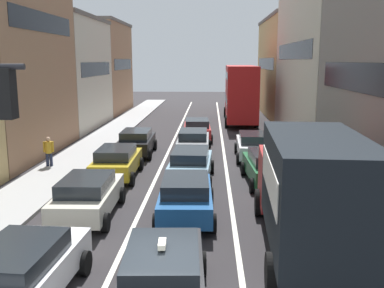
{
  "coord_description": "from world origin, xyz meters",
  "views": [
    {
      "loc": [
        0.87,
        -8.23,
        5.5
      ],
      "look_at": [
        0.0,
        12.0,
        1.6
      ],
      "focal_mm": 40.6,
      "sensor_mm": 36.0,
      "label": 1
    }
  ],
  "objects_px": {
    "removalist_box_truck": "(309,187)",
    "pedestrian_mid_sidewalk": "(49,151)",
    "bus_mid_queue_primary": "(240,91)",
    "sedan_centre_lane_second": "(186,196)",
    "coupe_centre_lane_fourth": "(193,141)",
    "wagon_right_lane_far": "(254,145)",
    "sedan_left_lane_fourth": "(137,142)",
    "sedan_left_lane_third": "(117,161)",
    "taxi_centre_lane_front": "(163,275)",
    "sedan_centre_lane_fifth": "(197,129)",
    "sedan_right_lane_behind_truck": "(268,167)",
    "wagon_left_lane_second": "(88,195)",
    "sedan_left_lane_front": "(21,272)",
    "hatchback_centre_lane_third": "(191,164)"
  },
  "relations": [
    {
      "from": "removalist_box_truck",
      "to": "pedestrian_mid_sidewalk",
      "type": "distance_m",
      "value": 14.66
    },
    {
      "from": "bus_mid_queue_primary",
      "to": "sedan_centre_lane_second",
      "type": "bearing_deg",
      "value": 172.85
    },
    {
      "from": "coupe_centre_lane_fourth",
      "to": "bus_mid_queue_primary",
      "type": "relative_size",
      "value": 0.41
    },
    {
      "from": "wagon_right_lane_far",
      "to": "sedan_left_lane_fourth",
      "type": "bearing_deg",
      "value": 84.41
    },
    {
      "from": "sedan_left_lane_third",
      "to": "bus_mid_queue_primary",
      "type": "bearing_deg",
      "value": -21.35
    },
    {
      "from": "taxi_centre_lane_front",
      "to": "sedan_left_lane_third",
      "type": "bearing_deg",
      "value": 14.21
    },
    {
      "from": "taxi_centre_lane_front",
      "to": "bus_mid_queue_primary",
      "type": "bearing_deg",
      "value": -9.91
    },
    {
      "from": "removalist_box_truck",
      "to": "sedan_centre_lane_fifth",
      "type": "bearing_deg",
      "value": 14.66
    },
    {
      "from": "removalist_box_truck",
      "to": "sedan_right_lane_behind_truck",
      "type": "bearing_deg",
      "value": 4.43
    },
    {
      "from": "sedan_left_lane_fourth",
      "to": "taxi_centre_lane_front",
      "type": "bearing_deg",
      "value": -169.64
    },
    {
      "from": "sedan_centre_lane_second",
      "to": "bus_mid_queue_primary",
      "type": "relative_size",
      "value": 0.41
    },
    {
      "from": "bus_mid_queue_primary",
      "to": "pedestrian_mid_sidewalk",
      "type": "relative_size",
      "value": 6.35
    },
    {
      "from": "bus_mid_queue_primary",
      "to": "coupe_centre_lane_fourth",
      "type": "bearing_deg",
      "value": 166.32
    },
    {
      "from": "wagon_right_lane_far",
      "to": "sedan_centre_lane_fifth",
      "type": "bearing_deg",
      "value": 31.48
    },
    {
      "from": "removalist_box_truck",
      "to": "wagon_left_lane_second",
      "type": "xyz_separation_m",
      "value": [
        -7.17,
        2.6,
        -1.18
      ]
    },
    {
      "from": "removalist_box_truck",
      "to": "sedan_right_lane_behind_truck",
      "type": "relative_size",
      "value": 1.78
    },
    {
      "from": "sedan_left_lane_front",
      "to": "sedan_left_lane_third",
      "type": "bearing_deg",
      "value": 4.01
    },
    {
      "from": "sedan_centre_lane_second",
      "to": "hatchback_centre_lane_third",
      "type": "bearing_deg",
      "value": -1.21
    },
    {
      "from": "sedan_centre_lane_second",
      "to": "sedan_right_lane_behind_truck",
      "type": "relative_size",
      "value": 0.99
    },
    {
      "from": "sedan_left_lane_fourth",
      "to": "sedan_left_lane_third",
      "type": "bearing_deg",
      "value": 177.93
    },
    {
      "from": "sedan_centre_lane_fifth",
      "to": "pedestrian_mid_sidewalk",
      "type": "height_order",
      "value": "pedestrian_mid_sidewalk"
    },
    {
      "from": "wagon_left_lane_second",
      "to": "bus_mid_queue_primary",
      "type": "relative_size",
      "value": 0.41
    },
    {
      "from": "sedan_right_lane_behind_truck",
      "to": "bus_mid_queue_primary",
      "type": "distance_m",
      "value": 20.07
    },
    {
      "from": "sedan_left_lane_fourth",
      "to": "sedan_right_lane_behind_truck",
      "type": "height_order",
      "value": "same"
    },
    {
      "from": "hatchback_centre_lane_third",
      "to": "sedan_centre_lane_fifth",
      "type": "xyz_separation_m",
      "value": [
        -0.03,
        10.53,
        0.0
      ]
    },
    {
      "from": "removalist_box_truck",
      "to": "sedan_centre_lane_fifth",
      "type": "distance_m",
      "value": 18.45
    },
    {
      "from": "sedan_centre_lane_second",
      "to": "sedan_left_lane_third",
      "type": "relative_size",
      "value": 1.0
    },
    {
      "from": "sedan_left_lane_front",
      "to": "sedan_centre_lane_second",
      "type": "relative_size",
      "value": 1.01
    },
    {
      "from": "removalist_box_truck",
      "to": "wagon_right_lane_far",
      "type": "relative_size",
      "value": 1.8
    },
    {
      "from": "coupe_centre_lane_fourth",
      "to": "sedan_centre_lane_second",
      "type": "bearing_deg",
      "value": -179.21
    },
    {
      "from": "taxi_centre_lane_front",
      "to": "sedan_centre_lane_fifth",
      "type": "bearing_deg",
      "value": -3.23
    },
    {
      "from": "sedan_left_lane_third",
      "to": "coupe_centre_lane_fourth",
      "type": "distance_m",
      "value": 6.31
    },
    {
      "from": "sedan_left_lane_fourth",
      "to": "sedan_centre_lane_fifth",
      "type": "height_order",
      "value": "same"
    },
    {
      "from": "taxi_centre_lane_front",
      "to": "wagon_right_lane_far",
      "type": "bearing_deg",
      "value": -15.82
    },
    {
      "from": "removalist_box_truck",
      "to": "wagon_right_lane_far",
      "type": "bearing_deg",
      "value": 4.56
    },
    {
      "from": "taxi_centre_lane_front",
      "to": "sedan_centre_lane_fifth",
      "type": "height_order",
      "value": "taxi_centre_lane_front"
    },
    {
      "from": "pedestrian_mid_sidewalk",
      "to": "removalist_box_truck",
      "type": "bearing_deg",
      "value": -142.77
    },
    {
      "from": "removalist_box_truck",
      "to": "hatchback_centre_lane_third",
      "type": "relative_size",
      "value": 1.79
    },
    {
      "from": "wagon_left_lane_second",
      "to": "hatchback_centre_lane_third",
      "type": "xyz_separation_m",
      "value": [
        3.44,
        4.89,
        0.0
      ]
    },
    {
      "from": "wagon_left_lane_second",
      "to": "sedan_left_lane_front",
      "type": "bearing_deg",
      "value": 179.62
    },
    {
      "from": "hatchback_centre_lane_third",
      "to": "sedan_right_lane_behind_truck",
      "type": "relative_size",
      "value": 0.99
    },
    {
      "from": "removalist_box_truck",
      "to": "hatchback_centre_lane_third",
      "type": "bearing_deg",
      "value": 29.3
    },
    {
      "from": "sedan_left_lane_fourth",
      "to": "hatchback_centre_lane_third",
      "type": "bearing_deg",
      "value": -149.25
    },
    {
      "from": "sedan_left_lane_third",
      "to": "pedestrian_mid_sidewalk",
      "type": "bearing_deg",
      "value": 66.48
    },
    {
      "from": "sedan_left_lane_third",
      "to": "bus_mid_queue_primary",
      "type": "distance_m",
      "value": 20.6
    },
    {
      "from": "sedan_left_lane_front",
      "to": "bus_mid_queue_primary",
      "type": "height_order",
      "value": "bus_mid_queue_primary"
    },
    {
      "from": "bus_mid_queue_primary",
      "to": "pedestrian_mid_sidewalk",
      "type": "xyz_separation_m",
      "value": [
        -10.96,
        -17.64,
        -1.88
      ]
    },
    {
      "from": "removalist_box_truck",
      "to": "taxi_centre_lane_front",
      "type": "relative_size",
      "value": 1.78
    },
    {
      "from": "coupe_centre_lane_fourth",
      "to": "bus_mid_queue_primary",
      "type": "xyz_separation_m",
      "value": [
        3.66,
        13.94,
        2.03
      ]
    },
    {
      "from": "taxi_centre_lane_front",
      "to": "sedan_left_lane_front",
      "type": "height_order",
      "value": "taxi_centre_lane_front"
    }
  ]
}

